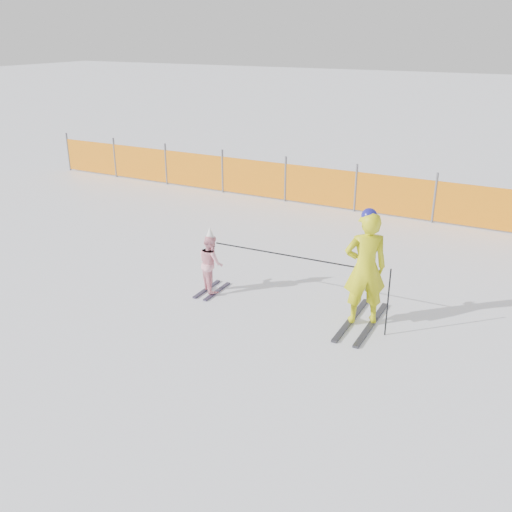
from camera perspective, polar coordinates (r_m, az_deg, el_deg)
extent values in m
plane|color=white|center=(9.32, -1.44, -6.73)|extent=(120.00, 120.00, 0.00)
cube|color=black|center=(9.51, 9.48, -6.29)|extent=(0.09, 1.61, 0.04)
cube|color=black|center=(9.43, 11.45, -6.70)|extent=(0.09, 1.61, 0.04)
imported|color=yellow|center=(9.07, 10.87, -1.20)|extent=(0.81, 0.73, 1.86)
sphere|color=navy|center=(8.77, 11.26, 3.94)|extent=(0.24, 0.24, 0.24)
cube|color=black|center=(10.49, -4.95, -3.31)|extent=(0.09, 0.84, 0.03)
cube|color=black|center=(10.38, -3.93, -3.56)|extent=(0.09, 0.84, 0.03)
imported|color=#FFA6B6|center=(10.22, -4.53, -0.70)|extent=(0.65, 0.63, 1.05)
cone|color=white|center=(10.02, -4.62, 2.26)|extent=(0.19, 0.19, 0.24)
cylinder|color=black|center=(8.95, 13.04, -4.57)|extent=(0.02, 0.02, 1.12)
cylinder|color=black|center=(9.48, 2.73, 0.14)|extent=(2.54, 0.11, 0.02)
cylinder|color=#595960|center=(20.33, -18.25, 9.88)|extent=(0.06, 0.06, 1.25)
cylinder|color=#595960|center=(18.97, -13.93, 9.53)|extent=(0.06, 0.06, 1.25)
cylinder|color=#595960|center=(17.73, -8.98, 9.07)|extent=(0.06, 0.06, 1.25)
cylinder|color=#595960|center=(16.63, -3.36, 8.46)|extent=(0.06, 0.06, 1.25)
cylinder|color=#595960|center=(15.72, 2.97, 7.68)|extent=(0.06, 0.06, 1.25)
cylinder|color=#595960|center=(15.02, 9.94, 6.71)|extent=(0.06, 0.06, 1.25)
cylinder|color=#595960|center=(14.56, 17.45, 5.56)|extent=(0.06, 0.06, 1.25)
cube|color=orange|center=(15.90, 1.71, 7.58)|extent=(15.24, 0.03, 1.00)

